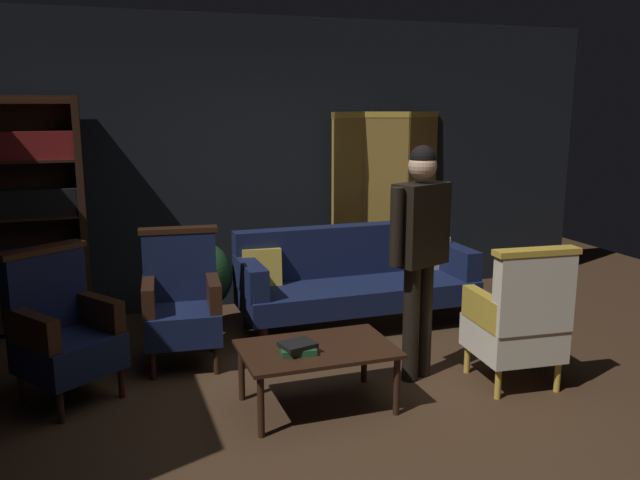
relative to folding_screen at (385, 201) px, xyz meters
The scene contains 13 objects.
ground_plane 2.76m from the folding_screen, 118.29° to the right, with size 10.00×10.00×0.00m, color #3D2819.
back_wall 1.30m from the folding_screen, behind, with size 7.20×0.10×2.80m, color black.
folding_screen is the anchor object (origin of this frame).
bookshelf 3.38m from the folding_screen, behind, with size 0.90×0.32×2.05m.
velvet_couch 1.19m from the folding_screen, 129.33° to the right, with size 2.12×0.78×0.88m.
coffee_table 2.84m from the folding_screen, 123.55° to the right, with size 1.00×0.64×0.42m.
armchair_gilt_accent 2.51m from the folding_screen, 91.94° to the right, with size 0.63×0.62×1.04m.
armchair_wing_left 3.54m from the folding_screen, 152.49° to the right, with size 0.80×0.80×1.04m.
armchair_wing_right 2.63m from the folding_screen, 151.41° to the right, with size 0.64×0.63×1.04m.
standing_figure 2.20m from the folding_screen, 108.20° to the right, with size 0.55×0.34×1.70m.
potted_plant 2.14m from the folding_screen, 163.76° to the right, with size 0.51×0.51×0.80m.
book_green_cloth 2.95m from the folding_screen, 125.43° to the right, with size 0.22×0.17×0.04m, color #1E4C28.
book_black_cloth 2.95m from the folding_screen, 125.43° to the right, with size 0.21×0.17×0.03m, color black.
Camera 1 is at (-1.61, -3.88, 1.99)m, focal length 36.85 mm.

